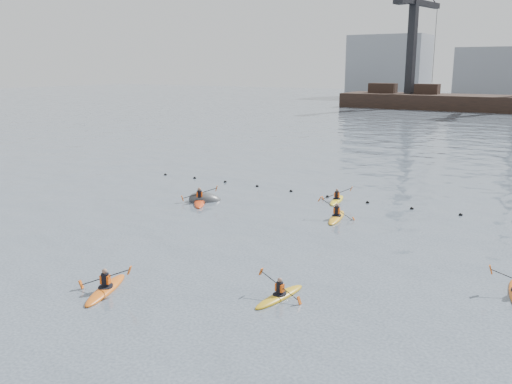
# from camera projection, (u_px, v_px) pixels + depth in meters

# --- Properties ---
(ground) EXTENTS (400.00, 400.00, 0.00)m
(ground) POSITION_uv_depth(u_px,v_px,m) (109.00, 336.00, 18.50)
(ground) COLOR #36404F
(ground) RESTS_ON ground
(float_line) EXTENTS (33.24, 0.73, 0.24)m
(float_line) POSITION_uv_depth(u_px,v_px,m) (348.00, 199.00, 37.43)
(float_line) COLOR black
(float_line) RESTS_ON ground
(kayaker_0) EXTENTS (2.24, 3.41, 1.28)m
(kayaker_0) POSITION_uv_depth(u_px,v_px,m) (106.00, 288.00, 22.18)
(kayaker_0) COLOR orange
(kayaker_0) RESTS_ON ground
(kayaker_1) EXTENTS (2.06, 3.04, 1.14)m
(kayaker_1) POSITION_uv_depth(u_px,v_px,m) (280.00, 296.00, 21.51)
(kayaker_1) COLOR gold
(kayaker_1) RESTS_ON ground
(kayaker_2) EXTENTS (2.68, 3.37, 1.28)m
(kayaker_2) POSITION_uv_depth(u_px,v_px,m) (200.00, 201.00, 36.66)
(kayaker_2) COLOR #DD4114
(kayaker_2) RESTS_ON ground
(kayaker_3) EXTENTS (2.34, 3.41, 1.43)m
(kayaker_3) POSITION_uv_depth(u_px,v_px,m) (337.00, 217.00, 32.77)
(kayaker_3) COLOR gold
(kayaker_3) RESTS_ON ground
(kayaker_5) EXTENTS (2.11, 3.10, 1.21)m
(kayaker_5) POSITION_uv_depth(u_px,v_px,m) (337.00, 200.00, 36.99)
(kayaker_5) COLOR yellow
(kayaker_5) RESTS_ON ground
(mooring_buoy) EXTENTS (2.77, 2.77, 1.63)m
(mooring_buoy) POSITION_uv_depth(u_px,v_px,m) (205.00, 201.00, 37.15)
(mooring_buoy) COLOR #3E4043
(mooring_buoy) RESTS_ON ground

